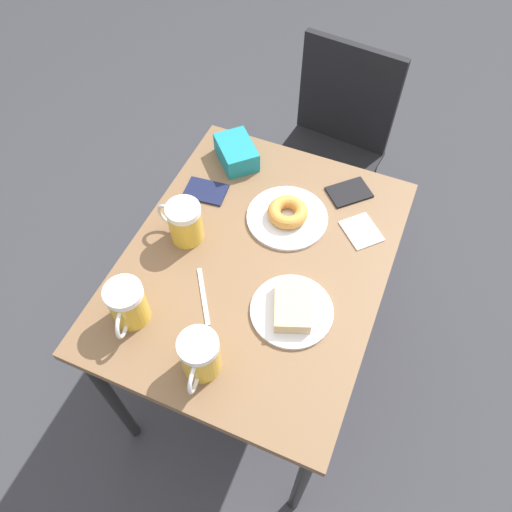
# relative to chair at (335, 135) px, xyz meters

# --- Properties ---
(ground_plane) EXTENTS (8.00, 8.00, 0.00)m
(ground_plane) POSITION_rel_chair_xyz_m (0.01, -0.85, -0.53)
(ground_plane) COLOR #333338
(table) EXTENTS (0.71, 0.91, 0.77)m
(table) POSITION_rel_chair_xyz_m (0.01, -0.85, 0.17)
(table) COLOR brown
(table) RESTS_ON ground_plane
(chair) EXTENTS (0.44, 0.44, 0.88)m
(chair) POSITION_rel_chair_xyz_m (0.00, 0.00, 0.00)
(chair) COLOR black
(chair) RESTS_ON ground_plane
(plate_with_cake) EXTENTS (0.22, 0.22, 0.05)m
(plate_with_cake) POSITION_rel_chair_xyz_m (0.16, -0.96, 0.26)
(plate_with_cake) COLOR silver
(plate_with_cake) RESTS_ON table
(plate_with_donut) EXTENTS (0.24, 0.24, 0.05)m
(plate_with_donut) POSITION_rel_chair_xyz_m (0.03, -0.67, 0.26)
(plate_with_donut) COLOR silver
(plate_with_donut) RESTS_ON table
(beer_mug_left) EXTENTS (0.10, 0.14, 0.13)m
(beer_mug_left) POSITION_rel_chair_xyz_m (0.01, -1.19, 0.31)
(beer_mug_left) COLOR gold
(beer_mug_left) RESTS_ON table
(beer_mug_center) EXTENTS (0.10, 0.14, 0.13)m
(beer_mug_center) POSITION_rel_chair_xyz_m (-0.22, -1.13, 0.31)
(beer_mug_center) COLOR gold
(beer_mug_center) RESTS_ON table
(beer_mug_right) EXTENTS (0.14, 0.10, 0.13)m
(beer_mug_right) POSITION_rel_chair_xyz_m (-0.21, -0.85, 0.31)
(beer_mug_right) COLOR gold
(beer_mug_right) RESTS_ON table
(napkin_folded) EXTENTS (0.14, 0.14, 0.00)m
(napkin_folded) POSITION_rel_chair_xyz_m (0.25, -0.64, 0.25)
(napkin_folded) COLOR white
(napkin_folded) RESTS_ON table
(fork) EXTENTS (0.11, 0.15, 0.00)m
(fork) POSITION_rel_chair_xyz_m (-0.08, -1.01, 0.25)
(fork) COLOR silver
(fork) RESTS_ON table
(passport_near_edge) EXTENTS (0.13, 0.10, 0.01)m
(passport_near_edge) POSITION_rel_chair_xyz_m (-0.24, -0.67, 0.25)
(passport_near_edge) COLOR #141938
(passport_near_edge) RESTS_ON table
(passport_far_edge) EXTENTS (0.15, 0.15, 0.01)m
(passport_far_edge) POSITION_rel_chair_xyz_m (0.17, -0.51, 0.25)
(passport_far_edge) COLOR black
(passport_far_edge) RESTS_ON table
(blue_pouch) EXTENTS (0.18, 0.18, 0.07)m
(blue_pouch) POSITION_rel_chair_xyz_m (-0.20, -0.51, 0.28)
(blue_pouch) COLOR teal
(blue_pouch) RESTS_ON table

